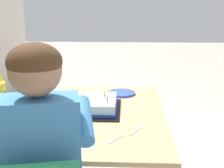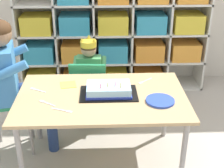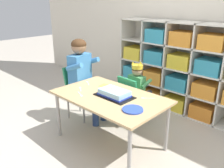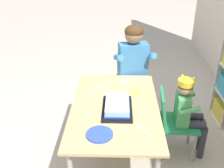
# 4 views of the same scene
# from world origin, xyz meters

# --- Properties ---
(activity_table) EXTENTS (1.20, 0.74, 0.58)m
(activity_table) POSITION_xyz_m (0.00, 0.00, 0.53)
(activity_table) COLOR tan
(activity_table) RESTS_ON ground
(classroom_chair_blue) EXTENTS (0.35, 0.38, 0.64)m
(classroom_chair_blue) POSITION_xyz_m (-0.11, 0.53, 0.37)
(classroom_chair_blue) COLOR #238451
(classroom_chair_blue) RESTS_ON ground
(adult_helper_seated) EXTENTS (0.46, 0.44, 1.08)m
(adult_helper_seated) POSITION_xyz_m (-0.65, 0.19, 0.68)
(adult_helper_seated) COLOR #3D7FBC
(adult_helper_seated) RESTS_ON ground
(birthday_cake_on_tray) EXTENTS (0.41, 0.25, 0.11)m
(birthday_cake_on_tray) POSITION_xyz_m (0.05, 0.02, 0.61)
(birthday_cake_on_tray) COLOR black
(birthday_cake_on_tray) RESTS_ON activity_table
(paper_plate_stack) EXTENTS (0.20, 0.20, 0.01)m
(paper_plate_stack) POSITION_xyz_m (0.40, -0.10, 0.59)
(paper_plate_stack) COLOR blue
(paper_plate_stack) RESTS_ON activity_table
(paper_napkin_square) EXTENTS (0.13, 0.13, 0.00)m
(paper_napkin_square) POSITION_xyz_m (-0.25, 0.18, 0.58)
(paper_napkin_square) COLOR #F4DB4C
(paper_napkin_square) RESTS_ON activity_table
(fork_at_table_front_edge) EXTENTS (0.12, 0.09, 0.00)m
(fork_at_table_front_edge) POSITION_xyz_m (-0.37, -0.09, 0.58)
(fork_at_table_front_edge) COLOR white
(fork_at_table_front_edge) RESTS_ON activity_table
(fork_near_cake_tray) EXTENTS (0.12, 0.11, 0.00)m
(fork_near_cake_tray) POSITION_xyz_m (0.33, 0.21, 0.58)
(fork_near_cake_tray) COLOR white
(fork_near_cake_tray) RESTS_ON activity_table
(fork_beside_plate_stack) EXTENTS (0.14, 0.07, 0.00)m
(fork_beside_plate_stack) POSITION_xyz_m (-0.25, -0.20, 0.58)
(fork_beside_plate_stack) COLOR white
(fork_beside_plate_stack) RESTS_ON activity_table
(fork_by_napkin) EXTENTS (0.13, 0.08, 0.00)m
(fork_by_napkin) POSITION_xyz_m (-0.47, 0.10, 0.58)
(fork_by_napkin) COLOR white
(fork_by_napkin) RESTS_ON activity_table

